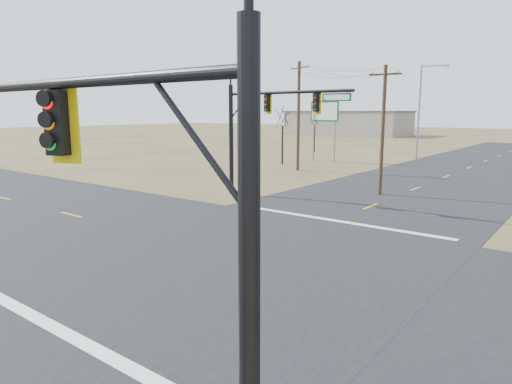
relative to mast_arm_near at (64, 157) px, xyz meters
The scene contains 14 objects.
ground 10.86m from the mast_arm_near, 111.79° to the left, with size 320.00×320.00×0.00m, color brown.
road_ew 10.86m from the mast_arm_near, 111.79° to the left, with size 160.00×14.00×0.02m, color black.
road_ns 10.86m from the mast_arm_near, 111.79° to the left, with size 14.00×160.00×0.02m, color black.
stop_bar_near 6.18m from the mast_arm_near, 156.84° to the left, with size 12.00×0.40×0.01m, color silver.
stop_bar_far 17.60m from the mast_arm_near, 102.33° to the left, with size 12.00×0.40×0.01m, color silver.
mast_arm_near is the anchor object (origin of this frame).
mast_arm_far 21.87m from the mast_arm_near, 117.45° to the left, with size 9.00×0.48×7.29m.
utility_pole_near 25.69m from the mast_arm_near, 100.73° to the left, with size 2.09×0.39×8.54m.
utility_pole_far 36.69m from the mast_arm_near, 116.22° to the left, with size 2.36×0.99×10.15m.
highway_sign 45.13m from the mast_arm_near, 113.66° to the left, with size 3.58×0.29×6.72m.
streetlight_c 49.35m from the mast_arm_near, 101.43° to the left, with size 2.99×0.39×10.69m.
bare_tree_a 41.39m from the mast_arm_near, 119.19° to the left, with size 2.73×2.73×6.45m.
bare_tree_b 57.76m from the mast_arm_near, 116.12° to the left, with size 2.80×2.80×5.81m.
warehouse_left 108.24m from the mast_arm_near, 113.77° to the left, with size 28.00×14.00×5.50m, color gray.
Camera 1 is at (10.67, -13.06, 5.53)m, focal length 32.00 mm.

